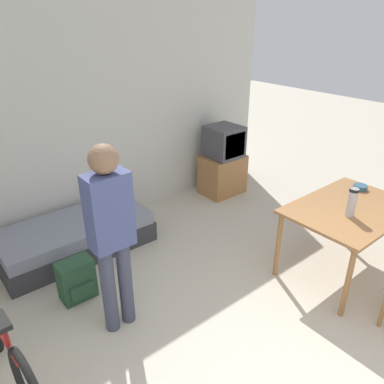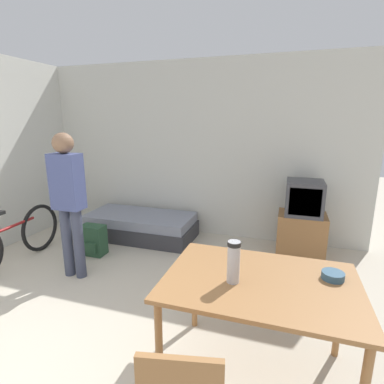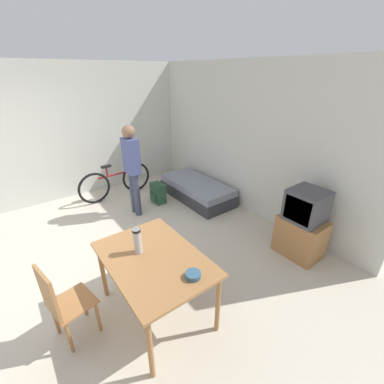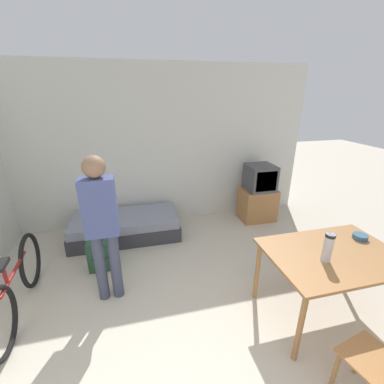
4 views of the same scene
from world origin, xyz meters
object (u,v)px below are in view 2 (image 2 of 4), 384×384
object	(u,v)px
bicycle	(12,240)
thermos_flask	(234,260)
daybed	(140,226)
tv	(302,221)
backpack	(93,240)
person_standing	(68,196)
mate_bowl	(333,276)
dining_table	(260,291)

from	to	relation	value
bicycle	thermos_flask	world-z (taller)	thermos_flask
daybed	tv	world-z (taller)	tv
thermos_flask	backpack	xyz separation A→B (m)	(-2.18, 1.45, -0.72)
person_standing	backpack	bearing A→B (deg)	104.65
thermos_flask	mate_bowl	size ratio (longest dim) A/B	1.95
thermos_flask	mate_bowl	distance (m)	0.69
thermos_flask	tv	bearing A→B (deg)	76.90
daybed	backpack	world-z (taller)	backpack
tv	person_standing	xyz separation A→B (m)	(-2.57, -1.41, 0.49)
backpack	tv	bearing A→B (deg)	17.26
dining_table	tv	bearing A→B (deg)	80.71
daybed	dining_table	world-z (taller)	dining_table
bicycle	person_standing	size ratio (longest dim) A/B	0.96
person_standing	backpack	xyz separation A→B (m)	(-0.15, 0.56, -0.78)
dining_table	mate_bowl	xyz separation A→B (m)	(0.46, 0.16, 0.11)
tv	person_standing	bearing A→B (deg)	-151.27
backpack	mate_bowl	bearing A→B (deg)	-23.25
dining_table	bicycle	world-z (taller)	dining_table
person_standing	mate_bowl	distance (m)	2.76
dining_table	mate_bowl	size ratio (longest dim) A/B	8.74
mate_bowl	tv	bearing A→B (deg)	92.85
dining_table	person_standing	distance (m)	2.37
bicycle	person_standing	bearing A→B (deg)	0.72
tv	person_standing	world-z (taller)	person_standing
backpack	daybed	bearing A→B (deg)	67.17
tv	mate_bowl	xyz separation A→B (m)	(0.10, -2.06, 0.30)
dining_table	thermos_flask	distance (m)	0.31
tv	bicycle	xyz separation A→B (m)	(-3.49, -1.42, -0.15)
mate_bowl	backpack	distance (m)	3.13
tv	thermos_flask	xyz separation A→B (m)	(-0.53, -2.30, 0.44)
daybed	bicycle	size ratio (longest dim) A/B	1.05
dining_table	bicycle	xyz separation A→B (m)	(-3.13, 0.80, -0.35)
daybed	mate_bowl	bearing A→B (deg)	-38.44
daybed	dining_table	distance (m)	2.99
person_standing	mate_bowl	world-z (taller)	person_standing
dining_table	bicycle	bearing A→B (deg)	165.74
tv	backpack	world-z (taller)	tv
person_standing	mate_bowl	size ratio (longest dim) A/B	11.46
person_standing	backpack	distance (m)	0.98
person_standing	thermos_flask	size ratio (longest dim) A/B	5.88
tv	backpack	distance (m)	2.86
mate_bowl	person_standing	bearing A→B (deg)	166.39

